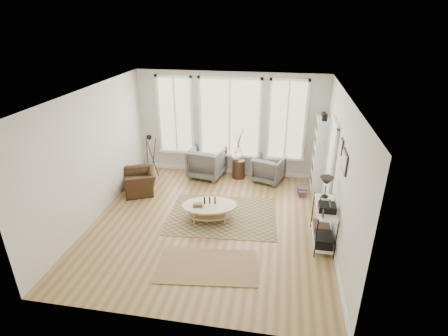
% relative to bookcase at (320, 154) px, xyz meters
% --- Properties ---
extents(room, '(5.50, 5.54, 2.90)m').
position_rel_bookcase_xyz_m(room, '(-2.42, -2.20, 0.47)').
color(room, '#A27D4A').
rests_on(room, ground).
extents(bay_window, '(4.14, 0.12, 2.24)m').
position_rel_bookcase_xyz_m(bay_window, '(-2.44, 0.49, 0.65)').
color(bay_window, tan).
rests_on(bay_window, ground).
extents(door, '(0.09, 1.06, 2.22)m').
position_rel_bookcase_xyz_m(door, '(0.13, -1.08, 0.17)').
color(door, silver).
rests_on(door, ground).
extents(bookcase, '(0.31, 0.85, 2.06)m').
position_rel_bookcase_xyz_m(bookcase, '(0.00, 0.00, 0.00)').
color(bookcase, white).
rests_on(bookcase, ground).
extents(low_shelf, '(0.38, 1.08, 1.30)m').
position_rel_bookcase_xyz_m(low_shelf, '(-0.06, -2.52, -0.44)').
color(low_shelf, white).
rests_on(low_shelf, ground).
extents(wall_art, '(0.04, 0.88, 0.44)m').
position_rel_bookcase_xyz_m(wall_art, '(0.14, -2.49, 0.92)').
color(wall_art, black).
rests_on(wall_art, ground).
extents(rug_main, '(2.57, 2.01, 0.01)m').
position_rel_bookcase_xyz_m(rug_main, '(-2.22, -1.88, -0.95)').
color(rug_main, brown).
rests_on(rug_main, ground).
extents(rug_runner, '(1.93, 1.21, 0.01)m').
position_rel_bookcase_xyz_m(rug_runner, '(-2.20, -3.67, -0.94)').
color(rug_runner, brown).
rests_on(rug_runner, ground).
extents(coffee_table, '(1.35, 1.00, 0.56)m').
position_rel_bookcase_xyz_m(coffee_table, '(-2.49, -2.09, -0.65)').
color(coffee_table, tan).
rests_on(coffee_table, ground).
extents(armchair_left, '(1.07, 1.10, 0.86)m').
position_rel_bookcase_xyz_m(armchair_left, '(-3.03, 0.17, -0.53)').
color(armchair_left, '#5E5D59').
rests_on(armchair_left, ground).
extents(armchair_right, '(0.98, 0.99, 0.71)m').
position_rel_bookcase_xyz_m(armchair_right, '(-1.29, 0.16, -0.60)').
color(armchair_right, '#5E5D59').
rests_on(armchair_right, ground).
extents(side_table, '(0.36, 0.36, 1.50)m').
position_rel_bookcase_xyz_m(side_table, '(-2.13, 0.22, -0.23)').
color(side_table, '#352213').
rests_on(side_table, ground).
extents(vase, '(0.25, 0.25, 0.24)m').
position_rel_bookcase_xyz_m(vase, '(-2.22, 0.22, -0.30)').
color(vase, silver).
rests_on(vase, side_table).
extents(accent_chair, '(1.15, 1.10, 0.59)m').
position_rel_bookcase_xyz_m(accent_chair, '(-4.53, -1.06, -0.66)').
color(accent_chair, '#352213').
rests_on(accent_chair, ground).
extents(tripod_camera, '(0.44, 0.44, 1.26)m').
position_rel_bookcase_xyz_m(tripod_camera, '(-4.55, -0.18, -0.38)').
color(tripod_camera, black).
rests_on(tripod_camera, ground).
extents(book_stack_near, '(0.24, 0.29, 0.18)m').
position_rel_bookcase_xyz_m(book_stack_near, '(-0.39, -0.43, -0.87)').
color(book_stack_near, maroon).
rests_on(book_stack_near, ground).
extents(book_stack_far, '(0.21, 0.26, 0.15)m').
position_rel_bookcase_xyz_m(book_stack_far, '(-0.39, -0.57, -0.88)').
color(book_stack_far, maroon).
rests_on(book_stack_far, ground).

